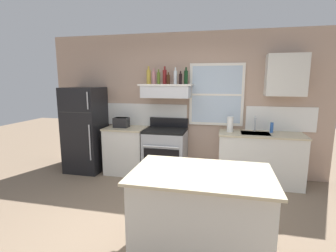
# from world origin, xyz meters

# --- Properties ---
(ground_plane) EXTENTS (16.00, 16.00, 0.00)m
(ground_plane) POSITION_xyz_m (0.00, 0.00, 0.00)
(ground_plane) COLOR #7A6651
(back_wall) EXTENTS (5.40, 0.11, 2.70)m
(back_wall) POSITION_xyz_m (0.03, 2.23, 1.35)
(back_wall) COLOR tan
(back_wall) RESTS_ON ground_plane
(refrigerator) EXTENTS (0.70, 0.72, 1.68)m
(refrigerator) POSITION_xyz_m (-1.90, 1.84, 0.84)
(refrigerator) COLOR black
(refrigerator) RESTS_ON ground_plane
(counter_left_of_stove) EXTENTS (0.79, 0.63, 0.91)m
(counter_left_of_stove) POSITION_xyz_m (-1.05, 1.90, 0.46)
(counter_left_of_stove) COLOR silver
(counter_left_of_stove) RESTS_ON ground_plane
(toaster) EXTENTS (0.30, 0.20, 0.19)m
(toaster) POSITION_xyz_m (-1.14, 1.89, 1.01)
(toaster) COLOR black
(toaster) RESTS_ON counter_left_of_stove
(stove_range) EXTENTS (0.76, 0.69, 1.09)m
(stove_range) POSITION_xyz_m (-0.25, 1.86, 0.46)
(stove_range) COLOR #9EA0A5
(stove_range) RESTS_ON ground_plane
(range_hood_shelf) EXTENTS (0.96, 0.52, 0.24)m
(range_hood_shelf) POSITION_xyz_m (-0.25, 1.96, 1.62)
(range_hood_shelf) COLOR silver
(bottle_champagne_gold_foil) EXTENTS (0.08, 0.08, 0.33)m
(bottle_champagne_gold_foil) POSITION_xyz_m (-0.61, 1.99, 1.88)
(bottle_champagne_gold_foil) COLOR #B29333
(bottle_champagne_gold_foil) RESTS_ON range_hood_shelf
(bottle_rose_pink) EXTENTS (0.07, 0.07, 0.29)m
(bottle_rose_pink) POSITION_xyz_m (-0.51, 2.01, 1.87)
(bottle_rose_pink) COLOR #C67F84
(bottle_rose_pink) RESTS_ON range_hood_shelf
(bottle_olive_oil_square) EXTENTS (0.06, 0.06, 0.27)m
(bottle_olive_oil_square) POSITION_xyz_m (-0.40, 1.95, 1.86)
(bottle_olive_oil_square) COLOR #4C601E
(bottle_olive_oil_square) RESTS_ON range_hood_shelf
(bottle_red_label_wine) EXTENTS (0.07, 0.07, 0.32)m
(bottle_red_label_wine) POSITION_xyz_m (-0.29, 1.98, 1.88)
(bottle_red_label_wine) COLOR maroon
(bottle_red_label_wine) RESTS_ON range_hood_shelf
(bottle_brown_stout) EXTENTS (0.06, 0.06, 0.21)m
(bottle_brown_stout) POSITION_xyz_m (-0.21, 1.92, 1.83)
(bottle_brown_stout) COLOR #381E0F
(bottle_brown_stout) RESTS_ON range_hood_shelf
(bottle_clear_tall) EXTENTS (0.06, 0.06, 0.30)m
(bottle_clear_tall) POSITION_xyz_m (-0.09, 1.97, 1.87)
(bottle_clear_tall) COLOR silver
(bottle_clear_tall) RESTS_ON range_hood_shelf
(bottle_balsamic_dark) EXTENTS (0.06, 0.06, 0.23)m
(bottle_balsamic_dark) POSITION_xyz_m (0.01, 1.94, 1.84)
(bottle_balsamic_dark) COLOR black
(bottle_balsamic_dark) RESTS_ON range_hood_shelf
(bottle_dark_green_wine) EXTENTS (0.07, 0.07, 0.30)m
(bottle_dark_green_wine) POSITION_xyz_m (0.10, 2.02, 1.87)
(bottle_dark_green_wine) COLOR #143819
(bottle_dark_green_wine) RESTS_ON range_hood_shelf
(counter_right_with_sink) EXTENTS (1.43, 0.63, 0.91)m
(counter_right_with_sink) POSITION_xyz_m (1.45, 1.90, 0.46)
(counter_right_with_sink) COLOR silver
(counter_right_with_sink) RESTS_ON ground_plane
(sink_faucet) EXTENTS (0.03, 0.17, 0.28)m
(sink_faucet) POSITION_xyz_m (1.35, 2.00, 1.08)
(sink_faucet) COLOR silver
(sink_faucet) RESTS_ON counter_right_with_sink
(paper_towel_roll) EXTENTS (0.11, 0.11, 0.27)m
(paper_towel_roll) POSITION_xyz_m (0.92, 1.90, 1.04)
(paper_towel_roll) COLOR white
(paper_towel_roll) RESTS_ON counter_right_with_sink
(dish_soap_bottle) EXTENTS (0.06, 0.06, 0.18)m
(dish_soap_bottle) POSITION_xyz_m (1.63, 2.00, 1.00)
(dish_soap_bottle) COLOR blue
(dish_soap_bottle) RESTS_ON counter_right_with_sink
(kitchen_island) EXTENTS (1.40, 0.90, 0.91)m
(kitchen_island) POSITION_xyz_m (0.62, -0.23, 0.46)
(kitchen_island) COLOR silver
(kitchen_island) RESTS_ON ground_plane
(upper_cabinet_right) EXTENTS (0.64, 0.32, 0.70)m
(upper_cabinet_right) POSITION_xyz_m (1.80, 2.04, 1.90)
(upper_cabinet_right) COLOR silver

